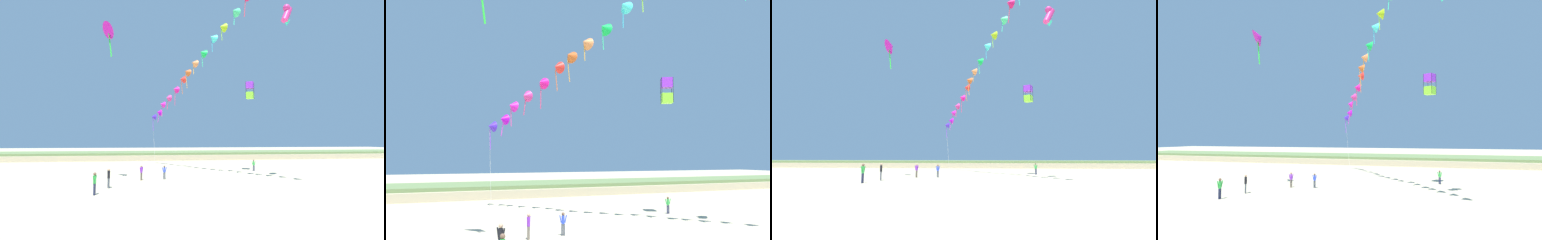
# 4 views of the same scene
# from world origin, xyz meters

# --- Properties ---
(ground_plane) EXTENTS (240.00, 240.00, 0.00)m
(ground_plane) POSITION_xyz_m (0.00, 0.00, 0.00)
(ground_plane) COLOR beige
(dune_ridge) EXTENTS (120.00, 13.47, 1.54)m
(dune_ridge) POSITION_xyz_m (0.00, 42.83, 0.77)
(dune_ridge) COLOR #BFAE8B
(dune_ridge) RESTS_ON ground
(person_near_left) EXTENTS (0.52, 0.20, 1.49)m
(person_near_left) POSITION_xyz_m (-2.46, 11.99, 0.86)
(person_near_left) COLOR #474C56
(person_near_left) RESTS_ON ground
(person_near_right) EXTENTS (0.24, 0.62, 1.76)m
(person_near_right) POSITION_xyz_m (-8.08, 4.71, 1.02)
(person_near_right) COLOR #282D4C
(person_near_right) RESTS_ON ground
(person_mid_center) EXTENTS (0.39, 0.50, 1.61)m
(person_mid_center) POSITION_xyz_m (-4.91, 11.58, 0.93)
(person_mid_center) COLOR #726656
(person_mid_center) RESTS_ON ground
(person_far_left) EXTENTS (0.38, 0.57, 1.75)m
(person_far_left) POSITION_xyz_m (-7.53, 7.53, 1.01)
(person_far_left) COLOR #474C56
(person_far_left) RESTS_ON ground
(person_far_right) EXTENTS (0.52, 0.27, 1.53)m
(person_far_right) POSITION_xyz_m (10.00, 17.93, 0.88)
(person_far_right) COLOR #282D4C
(person_far_right) RESTS_ON ground
(kite_banner_string) EXTENTS (15.49, 29.47, 25.05)m
(kite_banner_string) POSITION_xyz_m (3.09, 15.00, 16.36)
(kite_banner_string) COLOR #4623C6
(large_kite_low_lead) EXTENTS (1.57, 1.21, 2.34)m
(large_kite_low_lead) POSITION_xyz_m (10.25, 8.29, 17.65)
(large_kite_low_lead) COLOR #E22E84
(large_kite_mid_trail) EXTENTS (2.21, 2.29, 3.85)m
(large_kite_mid_trail) POSITION_xyz_m (-8.23, 10.38, 15.75)
(large_kite_mid_trail) COLOR #D814AF
(large_kite_high_solo) EXTENTS (1.36, 1.36, 2.26)m
(large_kite_high_solo) POSITION_xyz_m (9.10, 16.49, 10.97)
(large_kite_high_solo) COLOR #85EC2F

